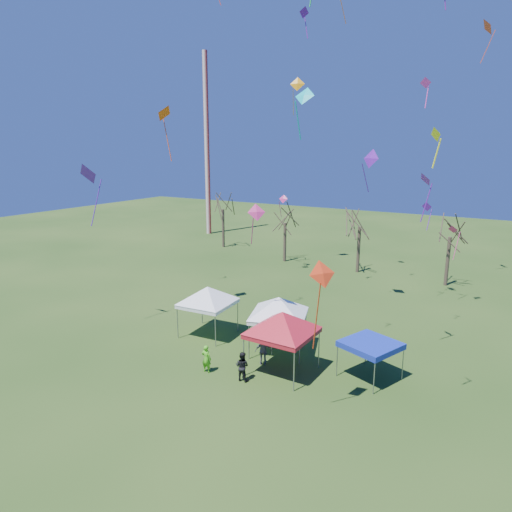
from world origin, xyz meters
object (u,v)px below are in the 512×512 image
(radio_mast, at_px, (207,146))
(person_grey, at_px, (263,351))
(tree_2, at_px, (361,210))
(tent_blue, at_px, (371,345))
(person_dark, at_px, (242,366))
(person_green, at_px, (206,359))
(tree_3, at_px, (452,219))
(tent_white_mid, at_px, (279,301))
(tent_white_west, at_px, (207,290))
(tent_red, at_px, (282,316))
(tree_0, at_px, (223,196))
(tree_1, at_px, (285,209))

(radio_mast, xyz_separation_m, person_grey, (27.46, -32.01, -11.67))
(tree_2, xyz_separation_m, tent_blue, (7.57, -20.83, -4.38))
(person_dark, height_order, person_grey, person_grey)
(tent_blue, height_order, person_dark, tent_blue)
(person_grey, distance_m, person_green, 3.32)
(tree_3, xyz_separation_m, tent_blue, (-0.83, -20.49, -4.17))
(person_dark, bearing_deg, tent_white_mid, -93.84)
(tent_white_mid, relative_size, person_grey, 2.61)
(tent_white_west, relative_size, tent_red, 0.94)
(tent_white_west, bearing_deg, tent_red, -17.96)
(tent_red, bearing_deg, radio_mast, 131.75)
(tent_white_west, distance_m, person_green, 5.79)
(tent_white_west, xyz_separation_m, person_green, (3.06, -4.33, -2.33))
(tent_blue, bearing_deg, tree_0, 137.55)
(tree_1, distance_m, tent_white_west, 21.48)
(tree_0, bearing_deg, tent_red, -49.84)
(tent_white_west, xyz_separation_m, person_grey, (5.34, -1.91, -2.29))
(tent_white_mid, bearing_deg, tree_3, 71.52)
(tent_white_mid, height_order, person_green, tent_white_mid)
(tree_3, height_order, tent_white_mid, tree_3)
(tent_white_west, height_order, person_green, tent_white_west)
(tree_2, height_order, tree_3, tree_2)
(tent_blue, height_order, person_grey, tent_blue)
(tree_2, relative_size, person_dark, 5.03)
(tent_white_mid, xyz_separation_m, tent_blue, (5.86, -0.50, -1.33))
(tent_white_mid, xyz_separation_m, person_grey, (0.11, -2.06, -2.41))
(tent_red, bearing_deg, person_grey, 169.35)
(tent_red, xyz_separation_m, person_green, (-3.61, -2.16, -2.52))
(tent_white_west, bearing_deg, tent_white_mid, 1.60)
(tree_1, xyz_separation_m, tent_white_mid, (10.11, -20.60, -2.55))
(tree_0, height_order, person_green, tree_0)
(person_dark, distance_m, person_green, 2.23)
(radio_mast, bearing_deg, tree_0, -42.77)
(person_dark, distance_m, person_grey, 2.20)
(tent_white_west, distance_m, person_dark, 7.08)
(tree_1, relative_size, person_dark, 4.64)
(tent_blue, bearing_deg, radio_mast, 137.48)
(person_dark, xyz_separation_m, person_grey, (0.06, 2.20, 0.02))
(person_grey, bearing_deg, person_dark, 55.53)
(radio_mast, relative_size, tent_red, 5.37)
(tent_red, height_order, person_dark, tent_red)
(tent_red, relative_size, person_dark, 2.86)
(tent_white_west, xyz_separation_m, tent_white_mid, (5.23, 0.15, 0.12))
(tent_red, bearing_deg, tree_3, 76.78)
(tree_1, xyz_separation_m, tent_white_west, (4.88, -20.74, -2.67))
(person_dark, bearing_deg, tree_1, -72.26)
(tree_2, relative_size, tent_red, 1.76)
(tree_3, bearing_deg, person_dark, -105.30)
(tree_3, bearing_deg, person_grey, -106.61)
(radio_mast, height_order, tree_1, radio_mast)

